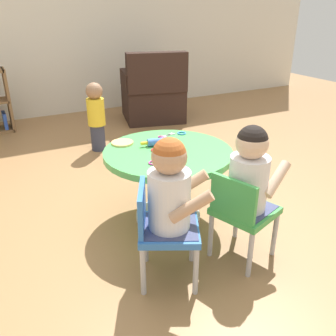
{
  "coord_description": "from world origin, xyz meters",
  "views": [
    {
      "loc": [
        -0.99,
        -1.89,
        1.34
      ],
      "look_at": [
        0.0,
        0.0,
        0.37
      ],
      "focal_mm": 38.73,
      "sensor_mm": 36.0,
      "label": 1
    }
  ],
  "objects_px": {
    "craft_table": "(168,169)",
    "toddler_standing": "(96,115)",
    "child_chair_left": "(162,228)",
    "craft_scissors": "(165,136)",
    "seated_child_left": "(170,188)",
    "rolling_pin": "(158,142)",
    "child_chair_right": "(242,212)",
    "armchair_dark": "(153,95)",
    "seated_child_right": "(250,172)"
  },
  "relations": [
    {
      "from": "craft_scissors",
      "to": "child_chair_left",
      "type": "bearing_deg",
      "value": -118.03
    },
    {
      "from": "seated_child_left",
      "to": "seated_child_right",
      "type": "distance_m",
      "value": 0.46
    },
    {
      "from": "child_chair_left",
      "to": "child_chair_right",
      "type": "distance_m",
      "value": 0.46
    },
    {
      "from": "toddler_standing",
      "to": "craft_scissors",
      "type": "relative_size",
      "value": 4.73
    },
    {
      "from": "craft_table",
      "to": "child_chair_right",
      "type": "distance_m",
      "value": 0.6
    },
    {
      "from": "seated_child_left",
      "to": "armchair_dark",
      "type": "xyz_separation_m",
      "value": [
        1.17,
        2.68,
        -0.22
      ]
    },
    {
      "from": "armchair_dark",
      "to": "toddler_standing",
      "type": "xyz_separation_m",
      "value": [
        -0.94,
        -0.69,
        0.05
      ]
    },
    {
      "from": "armchair_dark",
      "to": "rolling_pin",
      "type": "height_order",
      "value": "armchair_dark"
    },
    {
      "from": "child_chair_left",
      "to": "craft_scissors",
      "type": "distance_m",
      "value": 0.87
    },
    {
      "from": "craft_table",
      "to": "craft_scissors",
      "type": "height_order",
      "value": "craft_scissors"
    },
    {
      "from": "toddler_standing",
      "to": "seated_child_right",
      "type": "bearing_deg",
      "value": -83.59
    },
    {
      "from": "child_chair_left",
      "to": "child_chair_right",
      "type": "xyz_separation_m",
      "value": [
        0.46,
        -0.06,
        0.0
      ]
    },
    {
      "from": "seated_child_left",
      "to": "craft_scissors",
      "type": "bearing_deg",
      "value": 64.66
    },
    {
      "from": "craft_table",
      "to": "child_chair_right",
      "type": "bearing_deg",
      "value": -74.51
    },
    {
      "from": "toddler_standing",
      "to": "seated_child_left",
      "type": "bearing_deg",
      "value": -96.69
    },
    {
      "from": "seated_child_left",
      "to": "toddler_standing",
      "type": "bearing_deg",
      "value": 83.31
    },
    {
      "from": "armchair_dark",
      "to": "craft_scissors",
      "type": "bearing_deg",
      "value": -113.01
    },
    {
      "from": "toddler_standing",
      "to": "craft_scissors",
      "type": "height_order",
      "value": "toddler_standing"
    },
    {
      "from": "craft_table",
      "to": "rolling_pin",
      "type": "xyz_separation_m",
      "value": [
        -0.02,
        0.11,
        0.15
      ]
    },
    {
      "from": "craft_table",
      "to": "toddler_standing",
      "type": "distance_m",
      "value": 1.46
    },
    {
      "from": "craft_scissors",
      "to": "craft_table",
      "type": "bearing_deg",
      "value": -112.87
    },
    {
      "from": "seated_child_left",
      "to": "rolling_pin",
      "type": "bearing_deg",
      "value": 68.97
    },
    {
      "from": "child_chair_right",
      "to": "child_chair_left",
      "type": "bearing_deg",
      "value": 172.61
    },
    {
      "from": "seated_child_right",
      "to": "toddler_standing",
      "type": "xyz_separation_m",
      "value": [
        -0.23,
        2.01,
        -0.17
      ]
    },
    {
      "from": "seated_child_left",
      "to": "armchair_dark",
      "type": "relative_size",
      "value": 0.59
    },
    {
      "from": "craft_table",
      "to": "toddler_standing",
      "type": "xyz_separation_m",
      "value": [
        -0.03,
        1.45,
        -0.01
      ]
    },
    {
      "from": "toddler_standing",
      "to": "rolling_pin",
      "type": "distance_m",
      "value": 1.36
    },
    {
      "from": "child_chair_left",
      "to": "child_chair_right",
      "type": "relative_size",
      "value": 1.0
    },
    {
      "from": "seated_child_left",
      "to": "craft_scissors",
      "type": "distance_m",
      "value": 0.85
    },
    {
      "from": "craft_table",
      "to": "toddler_standing",
      "type": "height_order",
      "value": "toddler_standing"
    },
    {
      "from": "seated_child_left",
      "to": "craft_scissors",
      "type": "relative_size",
      "value": 3.59
    },
    {
      "from": "seated_child_right",
      "to": "armchair_dark",
      "type": "relative_size",
      "value": 0.59
    },
    {
      "from": "child_chair_right",
      "to": "rolling_pin",
      "type": "xyz_separation_m",
      "value": [
        -0.18,
        0.68,
        0.22
      ]
    },
    {
      "from": "child_chair_right",
      "to": "seated_child_right",
      "type": "relative_size",
      "value": 1.05
    },
    {
      "from": "child_chair_right",
      "to": "armchair_dark",
      "type": "distance_m",
      "value": 2.82
    },
    {
      "from": "rolling_pin",
      "to": "child_chair_right",
      "type": "bearing_deg",
      "value": -75.37
    },
    {
      "from": "child_chair_left",
      "to": "seated_child_left",
      "type": "bearing_deg",
      "value": -26.91
    },
    {
      "from": "seated_child_left",
      "to": "rolling_pin",
      "type": "distance_m",
      "value": 0.68
    },
    {
      "from": "child_chair_left",
      "to": "craft_scissors",
      "type": "height_order",
      "value": "child_chair_left"
    },
    {
      "from": "seated_child_left",
      "to": "rolling_pin",
      "type": "height_order",
      "value": "seated_child_left"
    },
    {
      "from": "child_chair_left",
      "to": "armchair_dark",
      "type": "relative_size",
      "value": 0.62
    },
    {
      "from": "child_chair_left",
      "to": "craft_scissors",
      "type": "bearing_deg",
      "value": 61.97
    },
    {
      "from": "child_chair_left",
      "to": "seated_child_left",
      "type": "height_order",
      "value": "seated_child_left"
    },
    {
      "from": "seated_child_right",
      "to": "rolling_pin",
      "type": "relative_size",
      "value": 2.22
    },
    {
      "from": "seated_child_right",
      "to": "craft_scissors",
      "type": "bearing_deg",
      "value": 96.91
    },
    {
      "from": "child_chair_right",
      "to": "seated_child_right",
      "type": "distance_m",
      "value": 0.23
    },
    {
      "from": "child_chair_right",
      "to": "rolling_pin",
      "type": "distance_m",
      "value": 0.73
    },
    {
      "from": "craft_table",
      "to": "armchair_dark",
      "type": "bearing_deg",
      "value": 67.01
    },
    {
      "from": "toddler_standing",
      "to": "child_chair_right",
      "type": "bearing_deg",
      "value": -84.69
    },
    {
      "from": "craft_table",
      "to": "armchair_dark",
      "type": "distance_m",
      "value": 2.33
    }
  ]
}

